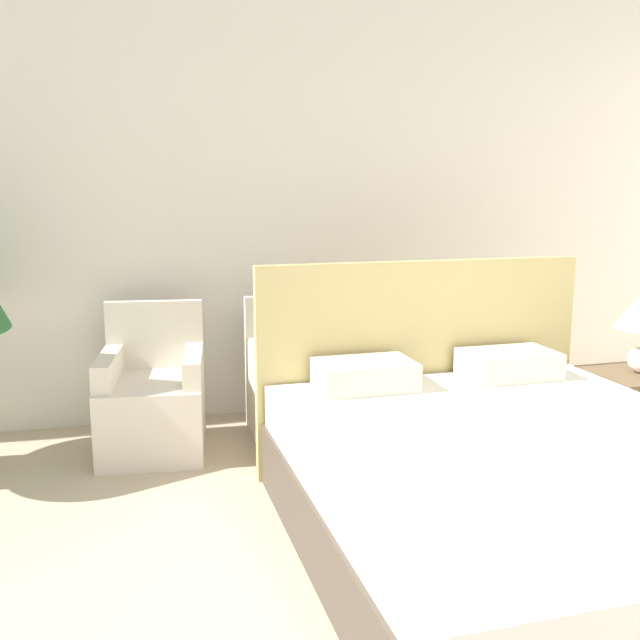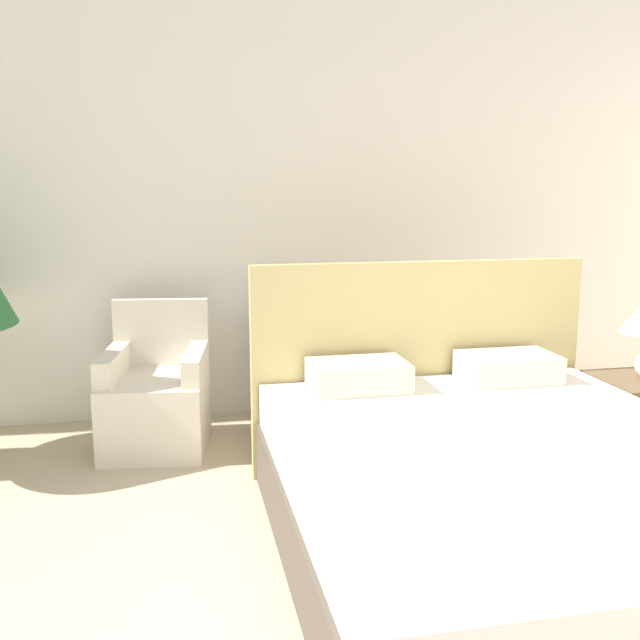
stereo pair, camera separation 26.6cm
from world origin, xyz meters
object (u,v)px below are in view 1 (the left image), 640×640
object	(u,v)px
armchair_near_window_right	(300,393)
nightstand	(636,416)
armchair_near_window_left	(153,405)
bed	(519,489)

from	to	relation	value
armchair_near_window_right	nightstand	xyz separation A→B (m)	(1.72, -0.87, -0.02)
nightstand	armchair_near_window_left	bearing A→B (deg)	161.42
bed	nightstand	size ratio (longest dim) A/B	4.34
bed	armchair_near_window_left	xyz separation A→B (m)	(-1.40, 1.62, -0.01)
nightstand	armchair_near_window_right	bearing A→B (deg)	153.13
bed	armchair_near_window_left	world-z (taller)	bed
armchair_near_window_right	nightstand	world-z (taller)	armchair_near_window_right
bed	armchair_near_window_right	bearing A→B (deg)	108.25
bed	armchair_near_window_right	distance (m)	1.70
armchair_near_window_right	nightstand	distance (m)	1.93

